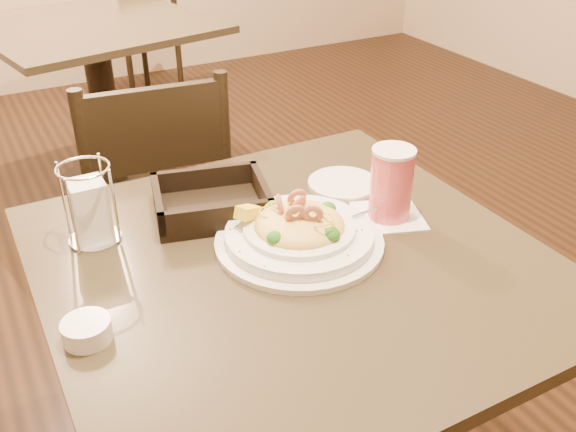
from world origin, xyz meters
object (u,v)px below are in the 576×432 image
background_table (100,77)px  side_plate (343,183)px  dining_chair_far (138,22)px  bread_basket (212,204)px  pasta_bowl (299,232)px  butter_ramekin (87,330)px  main_table (293,355)px  dining_chair_near (157,208)px  napkin_caddy (90,209)px  drink_glass (391,184)px

background_table → side_plate: size_ratio=6.69×
dining_chair_far → bread_basket: size_ratio=3.46×
bread_basket → dining_chair_far: bearing=76.8°
pasta_bowl → side_plate: pasta_bowl is taller
bread_basket → background_table: bearing=84.4°
butter_ramekin → pasta_bowl: bearing=10.4°
main_table → pasta_bowl: size_ratio=2.49×
dining_chair_near → pasta_bowl: dining_chair_near is taller
bread_basket → napkin_caddy: 0.25m
drink_glass → butter_ramekin: size_ratio=2.22×
dining_chair_far → napkin_caddy: dining_chair_far is taller
dining_chair_far → pasta_bowl: (-0.54, -2.90, 0.30)m
background_table → pasta_bowl: pasta_bowl is taller
pasta_bowl → side_plate: 0.27m
bread_basket → pasta_bowl: bearing=-62.2°
bread_basket → side_plate: 0.31m
bread_basket → side_plate: bread_basket is taller
bread_basket → side_plate: size_ratio=1.70×
dining_chair_near → pasta_bowl: (0.07, -0.73, 0.30)m
main_table → dining_chair_far: bearing=79.0°
main_table → background_table: (0.10, 1.95, 0.00)m
background_table → drink_glass: drink_glass is taller
main_table → dining_chair_far: dining_chair_far is taller
background_table → butter_ramekin: 2.07m
pasta_bowl → side_plate: (0.21, 0.17, -0.02)m
drink_glass → napkin_caddy: 0.59m
drink_glass → napkin_caddy: bearing=160.1°
bread_basket → butter_ramekin: 0.42m
napkin_caddy → main_table: bearing=-37.6°
background_table → bread_basket: (-0.17, -1.73, 0.27)m
dining_chair_far → butter_ramekin: dining_chair_far is taller
napkin_caddy → butter_ramekin: napkin_caddy is taller
bread_basket → butter_ramekin: bearing=-140.1°
side_plate → pasta_bowl: bearing=-141.4°
butter_ramekin → side_plate: bearing=21.1°
background_table → napkin_caddy: napkin_caddy is taller
drink_glass → bread_basket: 0.37m
background_table → dining_chair_far: dining_chair_far is taller
dining_chair_far → pasta_bowl: bearing=60.4°
dining_chair_far → butter_ramekin: (-0.96, -2.98, 0.29)m
drink_glass → dining_chair_near: bearing=111.6°
napkin_caddy → drink_glass: bearing=-19.9°
dining_chair_near → dining_chair_far: bearing=-99.4°
pasta_bowl → bread_basket: (-0.10, 0.19, -0.01)m
napkin_caddy → side_plate: size_ratio=1.02×
main_table → butter_ramekin: (-0.39, -0.04, 0.26)m
pasta_bowl → butter_ramekin: size_ratio=4.66×
dining_chair_far → side_plate: size_ratio=5.88×
drink_glass → side_plate: (-0.01, 0.16, -0.07)m
dining_chair_far → drink_glass: size_ratio=5.40×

